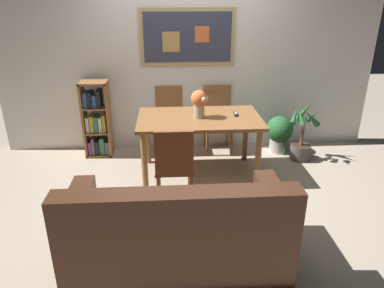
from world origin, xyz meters
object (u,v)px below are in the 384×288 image
object	(u,v)px
dining_chair_far_right	(218,113)
tv_remote	(236,114)
bookshelf	(97,122)
dining_table	(199,125)
dining_chair_far_left	(169,114)
potted_ivy	(279,132)
potted_palm	(302,139)
dining_chair_near_left	(174,162)
flower_vase	(199,102)
leather_couch	(178,232)

from	to	relation	value
dining_chair_far_right	tv_remote	size ratio (longest dim) A/B	5.77
dining_chair_far_right	bookshelf	world-z (taller)	bookshelf
dining_table	bookshelf	distance (m)	1.51
dining_chair_far_left	potted_ivy	xyz separation A→B (m)	(1.54, -0.20, -0.25)
bookshelf	potted_palm	distance (m)	2.79
dining_chair_near_left	potted_palm	bearing A→B (deg)	32.05
bookshelf	tv_remote	bearing A→B (deg)	-18.65
dining_chair_far_left	potted_palm	world-z (taller)	dining_chair_far_left
dining_chair_far_left	potted_palm	bearing A→B (deg)	-14.94
dining_chair_far_right	flower_vase	xyz separation A→B (m)	(-0.33, -0.79, 0.41)
leather_couch	tv_remote	distance (m)	1.89
dining_chair_near_left	potted_ivy	bearing A→B (deg)	42.08
dining_chair_far_left	potted_ivy	bearing A→B (deg)	-7.27
potted_ivy	potted_palm	xyz separation A→B (m)	(0.23, -0.28, 0.00)
dining_chair_far_left	tv_remote	distance (m)	1.11
bookshelf	potted_ivy	size ratio (longest dim) A/B	1.78
tv_remote	flower_vase	bearing A→B (deg)	-170.52
dining_chair_near_left	flower_vase	distance (m)	0.91
dining_table	dining_chair_far_left	distance (m)	0.88
dining_chair_near_left	leather_couch	bearing A→B (deg)	-89.60
dining_chair_far_left	leather_couch	bearing A→B (deg)	-88.98
potted_palm	dining_chair_far_left	bearing A→B (deg)	165.06
bookshelf	potted_ivy	xyz separation A→B (m)	(2.53, -0.07, -0.19)
dining_chair_near_left	bookshelf	xyz separation A→B (m)	(-1.03, 1.43, -0.06)
dining_chair_near_left	leather_couch	distance (m)	0.88
bookshelf	tv_remote	distance (m)	1.91
dining_chair_far_right	potted_palm	size ratio (longest dim) A/B	1.09
tv_remote	dining_chair_far_left	bearing A→B (deg)	137.48
dining_table	potted_ivy	world-z (taller)	dining_table
dining_chair_near_left	dining_chair_far_right	size ratio (longest dim) A/B	1.00
dining_table	leather_couch	distance (m)	1.68
dining_table	bookshelf	bearing A→B (deg)	153.54
dining_table	bookshelf	size ratio (longest dim) A/B	1.40
bookshelf	tv_remote	size ratio (longest dim) A/B	6.60
dining_chair_far_left	flower_vase	xyz separation A→B (m)	(0.35, -0.81, 0.41)
potted_palm	flower_vase	world-z (taller)	flower_vase
tv_remote	dining_chair_near_left	bearing A→B (deg)	-132.99
potted_ivy	tv_remote	size ratio (longest dim) A/B	3.70
dining_chair_far_left	potted_ivy	size ratio (longest dim) A/B	1.56
potted_ivy	flower_vase	bearing A→B (deg)	-152.71
dining_table	dining_chair_near_left	world-z (taller)	dining_chair_near_left
dining_chair_near_left	dining_chair_far_right	distance (m)	1.66
dining_chair_far_right	bookshelf	size ratio (longest dim) A/B	0.87
dining_chair_far_right	tv_remote	xyz separation A→B (m)	(0.12, -0.71, 0.22)
tv_remote	potted_ivy	bearing A→B (deg)	36.04
dining_table	tv_remote	bearing A→B (deg)	8.16
dining_chair_far_right	dining_chair_far_left	bearing A→B (deg)	177.96
dining_chair_near_left	potted_palm	size ratio (longest dim) A/B	1.09
dining_chair_far_right	leather_couch	xyz separation A→B (m)	(-0.64, -2.39, -0.22)
dining_chair_far_right	tv_remote	world-z (taller)	dining_chair_far_right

